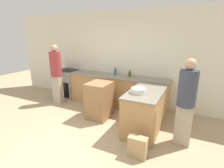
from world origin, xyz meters
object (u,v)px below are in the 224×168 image
at_px(olive_oil_bottle, 130,74).
at_px(water_bottle_blue, 115,73).
at_px(wine_bottle_dark, 115,72).
at_px(range_oven, 68,83).
at_px(mixing_bowl, 138,91).
at_px(paper_bag, 138,147).
at_px(person_by_range, 56,72).
at_px(island_table, 99,100).
at_px(person_at_peninsula, 186,100).

bearing_deg(olive_oil_bottle, water_bottle_blue, -179.08).
height_order(wine_bottle_dark, olive_oil_bottle, wine_bottle_dark).
bearing_deg(range_oven, mixing_bowl, -22.84).
distance_m(range_oven, paper_bag, 3.66).
bearing_deg(olive_oil_bottle, person_by_range, -161.98).
height_order(range_oven, mixing_bowl, mixing_bowl).
bearing_deg(mixing_bowl, range_oven, 157.16).
xyz_separation_m(island_table, water_bottle_blue, (-0.02, 0.94, 0.52)).
xyz_separation_m(wine_bottle_dark, person_at_peninsula, (2.06, -1.37, -0.08)).
bearing_deg(mixing_bowl, olive_oil_bottle, 117.93).
bearing_deg(olive_oil_bottle, range_oven, -178.91).
distance_m(range_oven, mixing_bowl, 3.13).
bearing_deg(mixing_bowl, wine_bottle_dark, 130.30).
height_order(island_table, person_by_range, person_by_range).
relative_size(island_table, person_at_peninsula, 0.55).
bearing_deg(olive_oil_bottle, person_at_peninsula, -38.64).
distance_m(mixing_bowl, person_at_peninsula, 0.90).
bearing_deg(mixing_bowl, person_by_range, 168.14).
xyz_separation_m(island_table, olive_oil_bottle, (0.43, 0.95, 0.52)).
bearing_deg(water_bottle_blue, olive_oil_bottle, 0.92).
distance_m(wine_bottle_dark, olive_oil_bottle, 0.52).
relative_size(water_bottle_blue, paper_bag, 0.49).
bearing_deg(water_bottle_blue, island_table, -88.83).
distance_m(water_bottle_blue, person_at_peninsula, 2.36).
xyz_separation_m(wine_bottle_dark, paper_bag, (1.41, -2.11, -0.79)).
bearing_deg(water_bottle_blue, person_by_range, -157.60).
xyz_separation_m(water_bottle_blue, person_by_range, (-1.61, -0.66, -0.01)).
xyz_separation_m(range_oven, island_table, (1.76, -0.91, -0.00)).
relative_size(island_table, olive_oil_bottle, 4.91).
relative_size(person_by_range, paper_bag, 4.71).
height_order(water_bottle_blue, person_by_range, person_by_range).
relative_size(range_oven, island_table, 1.01).
relative_size(range_oven, person_at_peninsula, 0.55).
xyz_separation_m(range_oven, person_by_range, (0.13, -0.63, 0.51)).
relative_size(island_table, water_bottle_blue, 4.98).
bearing_deg(wine_bottle_dark, range_oven, -174.27).
bearing_deg(island_table, paper_bag, -37.49).
bearing_deg(mixing_bowl, water_bottle_blue, 131.97).
distance_m(island_table, mixing_bowl, 1.23).
relative_size(mixing_bowl, olive_oil_bottle, 1.64).
height_order(island_table, paper_bag, island_table).
height_order(range_oven, olive_oil_bottle, olive_oil_bottle).
bearing_deg(wine_bottle_dark, mixing_bowl, -49.70).
height_order(island_table, water_bottle_blue, water_bottle_blue).
bearing_deg(paper_bag, wine_bottle_dark, 123.86).
height_order(wine_bottle_dark, person_at_peninsula, person_at_peninsula).
distance_m(water_bottle_blue, wine_bottle_dark, 0.14).
xyz_separation_m(mixing_bowl, wine_bottle_dark, (-1.16, 1.37, 0.03)).
bearing_deg(person_by_range, person_at_peninsula, -9.03).
xyz_separation_m(olive_oil_bottle, person_by_range, (-2.06, -0.67, -0.01)).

